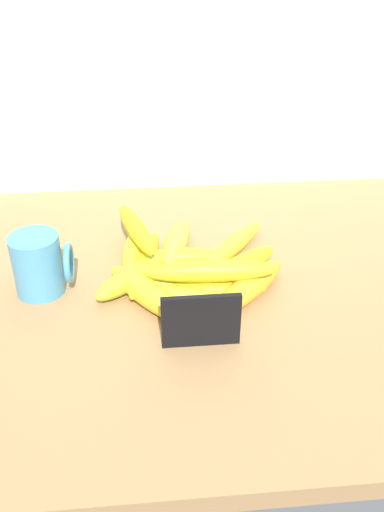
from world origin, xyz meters
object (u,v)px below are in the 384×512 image
Objects in this scene: banana_0 at (176,242)px; banana_1 at (179,258)px; coffee_mug at (40,264)px; banana_10 at (132,277)px; chalkboard_sign at (201,323)px; banana_2 at (145,264)px; banana_9 at (233,247)px; banana_11 at (167,285)px; banana_3 at (210,290)px; banana_6 at (148,293)px; banana_8 at (183,298)px; banana_13 at (211,271)px; banana_4 at (135,246)px; banana_5 at (235,270)px; banana_7 at (249,286)px; banana_12 at (136,229)px.

banana_1 is at bearing -88.56° from banana_0.
coffee_mug is 0.64× the size of banana_10.
banana_2 is (-7.47, 19.04, -2.22)cm from chalkboard_sign.
banana_9 is (32.08, 7.52, -3.34)cm from coffee_mug.
chalkboard_sign reaches higher than banana_9.
banana_1 is 8.41cm from banana_11.
banana_11 reaches higher than banana_1.
banana_0 reaches higher than banana_3.
banana_6 is 5.54cm from banana_10.
coffee_mug is 27.09cm from banana_3.
banana_10 is at bearing -145.63° from banana_1.
banana_6 is 5.39cm from banana_8.
coffee_mug is 0.49× the size of banana_13.
chalkboard_sign reaches higher than banana_6.
banana_6 is (1.90, -14.59, 0.25)cm from banana_4.
banana_8 is 0.77× the size of banana_13.
banana_5 is 5.02cm from banana_7.
banana_1 is at bearing -29.56° from banana_4.
banana_11 is 0.98× the size of banana_13.
banana_9 is (0.94, 7.77, -0.38)cm from banana_5.
banana_9 is at bearing 65.92° from banana_13.
banana_2 is at bearing 116.82° from banana_11.
banana_1 is 0.77× the size of banana_9.
banana_6 is at bearing -117.85° from banana_1.
banana_2 is 11.89cm from banana_8.
chalkboard_sign is 0.59× the size of banana_6.
banana_9 is (10.07, 14.23, -0.22)cm from banana_8.
banana_6 is 1.07× the size of banana_7.
banana_6 reaches higher than banana_3.
banana_11 is at bearing -165.92° from banana_5.
banana_9 is 14.13cm from banana_13.
banana_2 is 13.86cm from banana_13.
banana_13 is at bearing -15.43° from banana_11.
banana_1 is at bearing 34.37° from banana_10.
banana_10 is (-17.73, -7.98, 0.29)cm from banana_9.
banana_2 is (16.37, 3.76, -3.33)cm from coffee_mug.
chalkboard_sign reaches higher than banana_1.
coffee_mug is at bearing -167.06° from banana_2.
banana_2 is 0.98× the size of banana_13.
banana_10 is (-12.08, 4.57, 0.14)cm from banana_3.
banana_3 is 0.88× the size of banana_11.
chalkboard_sign is at bearing -32.65° from coffee_mug.
coffee_mug is 31.28cm from banana_5.
chalkboard_sign is 0.62× the size of banana_3.
banana_12 reaches higher than banana_4.
banana_3 is at bearing -10.77° from coffee_mug.
banana_1 is 0.84× the size of banana_5.
banana_13 is (9.74, 0.50, 3.23)cm from banana_6.
banana_8 is 0.87× the size of banana_12.
banana_8 is at bearing -171.19° from banana_7.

